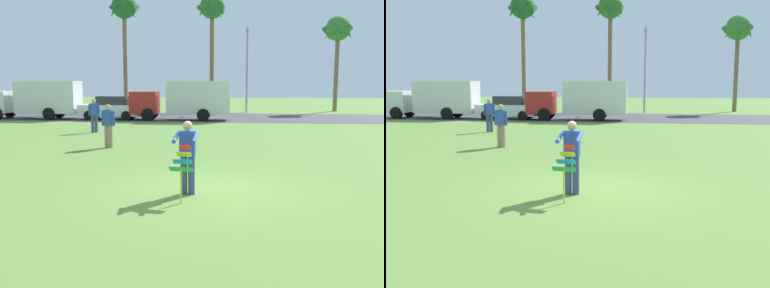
{
  "view_description": "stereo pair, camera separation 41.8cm",
  "coord_description": "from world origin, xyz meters",
  "views": [
    {
      "loc": [
        0.7,
        -10.55,
        2.64
      ],
      "look_at": [
        -0.44,
        0.53,
        1.05
      ],
      "focal_mm": 41.42,
      "sensor_mm": 36.0,
      "label": 1
    },
    {
      "loc": [
        1.12,
        -10.5,
        2.64
      ],
      "look_at": [
        -0.44,
        0.53,
        1.05
      ],
      "focal_mm": 41.42,
      "sensor_mm": 36.0,
      "label": 2
    }
  ],
  "objects": [
    {
      "name": "palm_tree_right_near",
      "position": [
        -1.59,
        28.55,
        8.47
      ],
      "size": [
        2.58,
        2.71,
        10.01
      ],
      "color": "brown",
      "rests_on": "ground"
    },
    {
      "name": "parked_truck_red_cab",
      "position": [
        -2.73,
        19.25,
        1.41
      ],
      "size": [
        6.72,
        2.17,
        2.62
      ],
      "color": "#B2231E",
      "rests_on": "ground"
    },
    {
      "name": "parked_car_white",
      "position": [
        -7.97,
        19.25,
        0.77
      ],
      "size": [
        4.24,
        1.91,
        1.6
      ],
      "color": "white",
      "rests_on": "ground"
    },
    {
      "name": "palm_tree_left_near",
      "position": [
        -9.02,
        27.48,
        8.44
      ],
      "size": [
        2.58,
        2.71,
        9.98
      ],
      "color": "brown",
      "rests_on": "ground"
    },
    {
      "name": "kite_held",
      "position": [
        -0.48,
        -1.11,
        0.84
      ],
      "size": [
        0.52,
        0.65,
        1.23
      ],
      "color": "red",
      "rests_on": "ground"
    },
    {
      "name": "palm_tree_centre_far",
      "position": [
        9.18,
        29.41,
        6.76
      ],
      "size": [
        2.58,
        2.71,
        8.14
      ],
      "color": "brown",
      "rests_on": "ground"
    },
    {
      "name": "parked_truck_white_box",
      "position": [
        -13.25,
        19.25,
        1.41
      ],
      "size": [
        6.74,
        2.22,
        2.62
      ],
      "color": "silver",
      "rests_on": "ground"
    },
    {
      "name": "person_kite_flyer",
      "position": [
        -0.44,
        -0.49,
        0.95
      ],
      "size": [
        0.57,
        0.67,
        1.73
      ],
      "color": "#384772",
      "rests_on": "ground"
    },
    {
      "name": "person_walker_far",
      "position": [
        -6.65,
        11.57,
        0.93
      ],
      "size": [
        0.52,
        0.36,
        1.73
      ],
      "color": "#384772",
      "rests_on": "ground"
    },
    {
      "name": "ground_plane",
      "position": [
        0.0,
        0.0,
        0.0
      ],
      "size": [
        120.0,
        120.0,
        0.0
      ],
      "primitive_type": "plane",
      "color": "olive"
    },
    {
      "name": "person_walker_near",
      "position": [
        -4.4,
        6.5,
        0.93
      ],
      "size": [
        0.56,
        0.28,
        1.73
      ],
      "color": "gray",
      "rests_on": "ground"
    },
    {
      "name": "road_strip",
      "position": [
        0.0,
        21.65,
        0.01
      ],
      "size": [
        120.0,
        8.0,
        0.01
      ],
      "primitive_type": "cube",
      "color": "#424247",
      "rests_on": "ground"
    },
    {
      "name": "streetlight_pole",
      "position": [
        1.43,
        26.97,
        4.0
      ],
      "size": [
        0.24,
        1.65,
        7.0
      ],
      "color": "#9E9EA3",
      "rests_on": "ground"
    }
  ]
}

